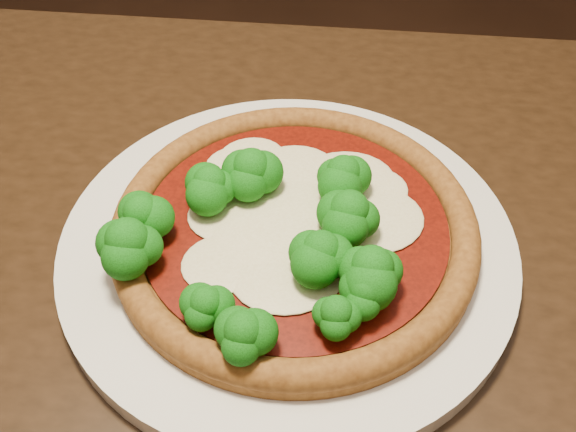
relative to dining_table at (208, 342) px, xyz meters
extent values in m
cube|color=black|center=(0.00, 0.00, 0.09)|extent=(1.31, 1.06, 0.04)
cylinder|color=silver|center=(0.07, 0.00, 0.12)|extent=(0.35, 0.35, 0.02)
cylinder|color=brown|center=(0.08, -0.01, 0.13)|extent=(0.27, 0.27, 0.01)
torus|color=brown|center=(0.08, -0.01, 0.14)|extent=(0.27, 0.27, 0.02)
cylinder|color=#600D04|center=(0.08, -0.01, 0.14)|extent=(0.23, 0.23, 0.00)
ellipsoid|color=beige|center=(0.05, 0.07, 0.14)|extent=(0.05, 0.05, 0.00)
ellipsoid|color=beige|center=(0.03, 0.01, 0.14)|extent=(0.06, 0.06, 0.01)
ellipsoid|color=beige|center=(0.14, 0.01, 0.14)|extent=(0.06, 0.05, 0.00)
ellipsoid|color=beige|center=(0.02, -0.03, 0.14)|extent=(0.06, 0.05, 0.00)
ellipsoid|color=beige|center=(0.09, 0.05, 0.14)|extent=(0.07, 0.07, 0.01)
ellipsoid|color=beige|center=(0.14, -0.02, 0.14)|extent=(0.08, 0.07, 0.01)
ellipsoid|color=beige|center=(0.13, 0.02, 0.14)|extent=(0.08, 0.07, 0.01)
ellipsoid|color=beige|center=(0.07, -0.01, 0.14)|extent=(0.12, 0.10, 0.01)
ellipsoid|color=beige|center=(0.06, -0.05, 0.14)|extent=(0.08, 0.07, 0.01)
ellipsoid|color=beige|center=(0.06, 0.07, 0.14)|extent=(0.05, 0.05, 0.00)
ellipsoid|color=#178815|center=(-0.03, 0.01, 0.17)|extent=(0.04, 0.04, 0.04)
ellipsoid|color=#178815|center=(0.05, 0.03, 0.17)|extent=(0.05, 0.05, 0.04)
ellipsoid|color=#178815|center=(0.11, -0.03, 0.17)|extent=(0.05, 0.05, 0.04)
ellipsoid|color=#178815|center=(0.08, -0.06, 0.17)|extent=(0.05, 0.05, 0.04)
ellipsoid|color=#178815|center=(0.00, -0.08, 0.16)|extent=(0.04, 0.04, 0.03)
ellipsoid|color=#178815|center=(-0.04, -0.02, 0.17)|extent=(0.05, 0.05, 0.04)
ellipsoid|color=#178815|center=(0.10, -0.09, 0.16)|extent=(0.04, 0.04, 0.03)
ellipsoid|color=#178815|center=(0.02, -0.11, 0.16)|extent=(0.04, 0.04, 0.04)
ellipsoid|color=#178815|center=(0.08, -0.10, 0.16)|extent=(0.04, 0.04, 0.03)
ellipsoid|color=#178815|center=(0.11, -0.08, 0.17)|extent=(0.05, 0.05, 0.04)
ellipsoid|color=#178815|center=(0.02, 0.03, 0.17)|extent=(0.04, 0.04, 0.04)
ellipsoid|color=#178815|center=(0.12, 0.01, 0.17)|extent=(0.05, 0.05, 0.04)
camera|label=1|loc=(-0.01, -0.32, 0.49)|focal=40.00mm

